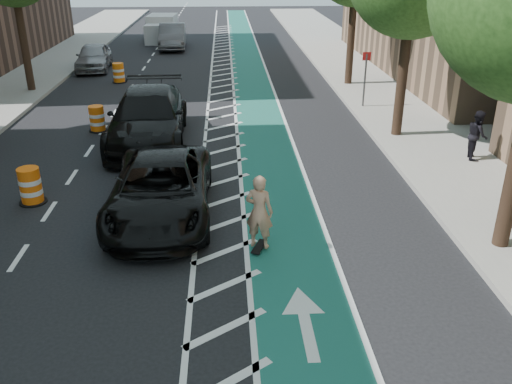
{
  "coord_description": "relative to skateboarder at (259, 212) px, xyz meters",
  "views": [
    {
      "loc": [
        1.6,
        -10.92,
        6.41
      ],
      "look_at": [
        2.27,
        0.91,
        1.1
      ],
      "focal_mm": 38.0,
      "sensor_mm": 36.0,
      "label": 1
    }
  ],
  "objects": [
    {
      "name": "skateboarder",
      "position": [
        0.0,
        0.0,
        0.0
      ],
      "size": [
        0.76,
        0.63,
        1.78
      ],
      "primitive_type": "imported",
      "rotation": [
        0.0,
        0.0,
        2.77
      ],
      "color": "tan",
      "rests_on": "skateboard"
    },
    {
      "name": "curb_right",
      "position": [
        4.75,
        9.93,
        -0.9
      ],
      "size": [
        0.12,
        90.0,
        0.16
      ],
      "primitive_type": "cube",
      "color": "gray",
      "rests_on": "ground"
    },
    {
      "name": "curb_left",
      "position": [
        -9.35,
        9.93,
        -0.9
      ],
      "size": [
        0.12,
        90.0,
        0.16
      ],
      "primitive_type": "cube",
      "color": "gray",
      "rests_on": "ground"
    },
    {
      "name": "pedestrian",
      "position": [
        7.39,
        5.28,
        -0.03
      ],
      "size": [
        0.76,
        0.89,
        1.6
      ],
      "primitive_type": "imported",
      "rotation": [
        0.0,
        0.0,
        1.35
      ],
      "color": "black",
      "rests_on": "sidewalk_right"
    },
    {
      "name": "buffer_strip",
      "position": [
        -0.8,
        9.93,
        -0.98
      ],
      "size": [
        1.4,
        90.0,
        0.01
      ],
      "primitive_type": "cube",
      "color": "silver",
      "rests_on": "ground"
    },
    {
      "name": "sign_post",
      "position": [
        5.3,
        11.93,
        0.37
      ],
      "size": [
        0.35,
        0.08,
        2.47
      ],
      "color": "#4C4C4C",
      "rests_on": "ground"
    },
    {
      "name": "barrel_b",
      "position": [
        -5.66,
        9.43,
        -0.52
      ],
      "size": [
        0.72,
        0.72,
        0.98
      ],
      "color": "orange",
      "rests_on": "ground"
    },
    {
      "name": "car_silver",
      "position": [
        -8.3,
        21.34,
        -0.23
      ],
      "size": [
        2.09,
        4.52,
        1.5
      ],
      "primitive_type": "imported",
      "rotation": [
        0.0,
        0.0,
        0.07
      ],
      "color": "#959499",
      "rests_on": "ground"
    },
    {
      "name": "barrel_c",
      "position": [
        -6.3,
        17.9,
        -0.51
      ],
      "size": [
        0.74,
        0.74,
        1.01
      ],
      "color": "orange",
      "rests_on": "ground"
    },
    {
      "name": "skateboard",
      "position": [
        -0.0,
        0.0,
        -0.91
      ],
      "size": [
        0.43,
        0.71,
        0.09
      ],
      "rotation": [
        0.0,
        0.0,
        -0.37
      ],
      "color": "black",
      "rests_on": "ground"
    },
    {
      "name": "barrel_a",
      "position": [
        -6.1,
        2.93,
        -0.5
      ],
      "size": [
        0.74,
        0.74,
        1.02
      ],
      "color": "orange",
      "rests_on": "ground"
    },
    {
      "name": "sidewalk_right",
      "position": [
        7.2,
        9.93,
        -0.91
      ],
      "size": [
        5.0,
        90.0,
        0.15
      ],
      "primitive_type": "cube",
      "color": "gray",
      "rests_on": "ground"
    },
    {
      "name": "ground",
      "position": [
        -2.3,
        -0.07,
        -0.98
      ],
      "size": [
        120.0,
        120.0,
        0.0
      ],
      "primitive_type": "plane",
      "color": "black",
      "rests_on": "ground"
    },
    {
      "name": "suv_far",
      "position": [
        -3.5,
        7.99,
        -0.05
      ],
      "size": [
        2.74,
        6.45,
        1.86
      ],
      "primitive_type": "imported",
      "rotation": [
        0.0,
        0.0,
        0.02
      ],
      "color": "black",
      "rests_on": "ground"
    },
    {
      "name": "box_truck",
      "position": [
        -5.48,
        32.26,
        -0.13
      ],
      "size": [
        2.2,
        4.56,
        1.86
      ],
      "rotation": [
        0.0,
        0.0,
        -0.05
      ],
      "color": "silver",
      "rests_on": "ground"
    },
    {
      "name": "car_grey",
      "position": [
        -4.36,
        28.68,
        -0.14
      ],
      "size": [
        2.0,
        5.16,
        1.68
      ],
      "primitive_type": "imported",
      "rotation": [
        0.0,
        0.0,
        0.04
      ],
      "color": "#5A595F",
      "rests_on": "ground"
    },
    {
      "name": "bike_lane",
      "position": [
        0.7,
        9.93,
        -0.98
      ],
      "size": [
        2.0,
        90.0,
        0.01
      ],
      "primitive_type": "cube",
      "color": "#1B6151",
      "rests_on": "ground"
    },
    {
      "name": "suv_near",
      "position": [
        -2.43,
        1.92,
        -0.22
      ],
      "size": [
        2.59,
        5.54,
        1.53
      ],
      "primitive_type": "imported",
      "rotation": [
        0.0,
        0.0,
        0.01
      ],
      "color": "black",
      "rests_on": "ground"
    }
  ]
}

